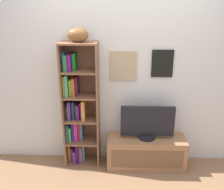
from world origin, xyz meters
TOP-DOWN VIEW (x-y plane):
  - back_wall at (0.00, 1.13)m, footprint 4.80×0.08m
  - bookshelf at (-0.54, 0.99)m, footprint 0.45×0.28m
  - football at (-0.50, 0.96)m, footprint 0.27×0.19m
  - tv_stand at (0.35, 0.92)m, footprint 1.02×0.36m
  - television at (0.35, 0.92)m, footprint 0.68×0.22m

SIDE VIEW (x-z plane):
  - tv_stand at x=0.35m, z-range 0.00..0.41m
  - television at x=0.35m, z-range 0.41..0.85m
  - bookshelf at x=-0.54m, z-range -0.05..1.59m
  - back_wall at x=0.00m, z-range 0.00..2.34m
  - football at x=-0.50m, z-range 1.64..1.81m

